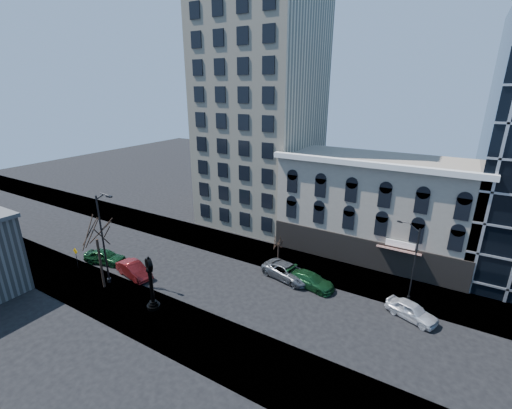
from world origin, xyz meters
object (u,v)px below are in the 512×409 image
Objects in this scene: street_clock at (151,285)px; warning_sign at (76,254)px; street_lamp_near at (104,215)px; car_near_b at (134,270)px; car_near_a at (105,256)px.

warning_sign is (-13.22, 0.96, -0.70)m from street_clock.
street_lamp_near is 7.46m from car_near_b.
street_clock is at bearing -121.16° from car_near_a.
car_near_b is (0.43, 2.29, -7.09)m from street_lamp_near.
street_lamp_near is at bearing -163.61° from street_clock.
warning_sign is 3.10m from car_near_a.
car_near_a is 5.44m from car_near_b.
street_lamp_near reaches higher than car_near_b.
car_near_a is (1.50, 2.51, -1.03)m from warning_sign.
street_clock reaches higher than warning_sign.
street_lamp_near is 2.09× the size of car_near_a.
street_clock is 2.13× the size of warning_sign.
car_near_a is at bearing 148.75° from street_lamp_near.
car_near_a is at bearing 62.80° from warning_sign.
car_near_a is (-5.00, 2.63, -7.07)m from street_lamp_near.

